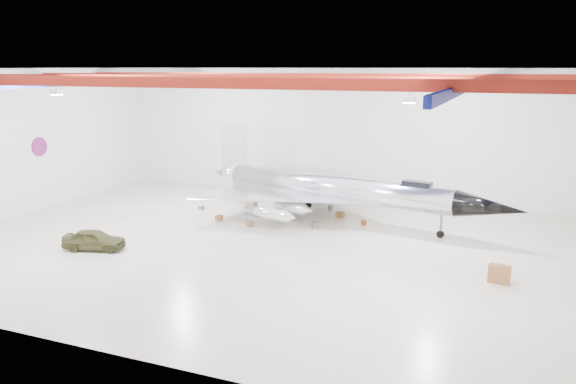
% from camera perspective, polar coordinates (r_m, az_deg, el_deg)
% --- Properties ---
extents(floor, '(40.00, 40.00, 0.00)m').
position_cam_1_polar(floor, '(36.08, -2.69, -5.33)').
color(floor, '#C1B699').
rests_on(floor, ground).
extents(wall_back, '(40.00, 0.00, 40.00)m').
position_cam_1_polar(wall_back, '(48.69, 4.60, 5.96)').
color(wall_back, silver).
rests_on(wall_back, floor).
extents(wall_left, '(0.00, 30.00, 30.00)m').
position_cam_1_polar(wall_left, '(46.71, -25.78, 4.47)').
color(wall_left, silver).
rests_on(wall_left, floor).
extents(ceiling, '(40.00, 40.00, 0.00)m').
position_cam_1_polar(ceiling, '(34.33, -2.89, 12.42)').
color(ceiling, '#0A0F38').
rests_on(ceiling, wall_back).
extents(ceiling_structure, '(39.50, 29.50, 1.08)m').
position_cam_1_polar(ceiling_structure, '(34.34, -2.87, 11.29)').
color(ceiling_structure, maroon).
rests_on(ceiling_structure, ceiling).
extents(wall_roundel, '(0.10, 1.50, 1.50)m').
position_cam_1_polar(wall_roundel, '(48.09, -23.93, 4.23)').
color(wall_roundel, '#B21414').
rests_on(wall_roundel, wall_left).
extents(jet_aircraft, '(24.75, 16.75, 6.80)m').
position_cam_1_polar(jet_aircraft, '(41.20, 4.71, 0.13)').
color(jet_aircraft, silver).
rests_on(jet_aircraft, floor).
extents(jeep, '(4.07, 2.52, 1.29)m').
position_cam_1_polar(jeep, '(36.84, -19.10, -4.60)').
color(jeep, '#3C3C1E').
rests_on(jeep, floor).
extents(desk, '(1.15, 0.74, 0.98)m').
position_cam_1_polar(desk, '(31.67, 20.66, -7.82)').
color(desk, brown).
rests_on(desk, floor).
extents(crate_ply, '(0.58, 0.49, 0.36)m').
position_cam_1_polar(crate_ply, '(41.88, -7.01, -2.61)').
color(crate_ply, olive).
rests_on(crate_ply, floor).
extents(toolbox_red, '(0.41, 0.33, 0.28)m').
position_cam_1_polar(toolbox_red, '(45.76, -3.21, -1.28)').
color(toolbox_red, '#9E2D0F').
rests_on(toolbox_red, floor).
extents(engine_drum, '(0.62, 0.62, 0.44)m').
position_cam_1_polar(engine_drum, '(39.54, 2.77, -3.39)').
color(engine_drum, '#59595B').
rests_on(engine_drum, floor).
extents(parts_bin, '(0.69, 0.61, 0.41)m').
position_cam_1_polar(parts_bin, '(42.50, 5.29, -2.31)').
color(parts_bin, olive).
rests_on(parts_bin, floor).
extents(crate_small, '(0.44, 0.37, 0.28)m').
position_cam_1_polar(crate_small, '(45.17, -8.81, -1.59)').
color(crate_small, '#59595B').
rests_on(crate_small, floor).
extents(tool_chest, '(0.43, 0.43, 0.35)m').
position_cam_1_polar(tool_chest, '(40.68, 7.69, -3.09)').
color(tool_chest, '#9E2D0F').
rests_on(tool_chest, floor).
extents(oil_barrel, '(0.58, 0.53, 0.34)m').
position_cam_1_polar(oil_barrel, '(40.06, -3.90, -3.26)').
color(oil_barrel, olive).
rests_on(oil_barrel, floor).
extents(spares_box, '(0.47, 0.47, 0.37)m').
position_cam_1_polar(spares_box, '(44.57, 4.33, -1.61)').
color(spares_box, '#59595B').
rests_on(spares_box, floor).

